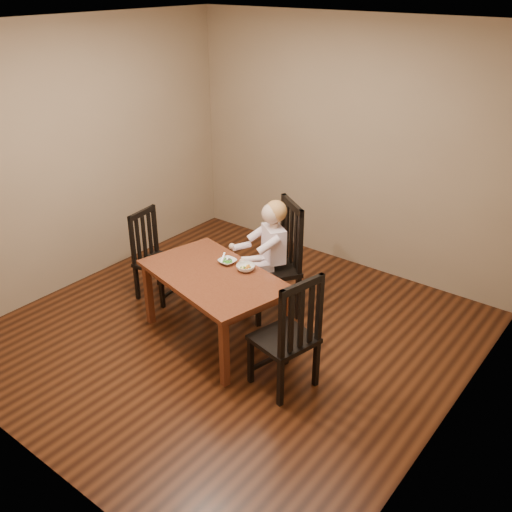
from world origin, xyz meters
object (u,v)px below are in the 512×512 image
Objects in this scene: dining_table at (214,282)px; bowl_peas at (227,261)px; chair_right at (289,336)px; bowl_veg at (246,268)px; toddler at (271,247)px; chair_left at (155,257)px; chair_child at (277,261)px.

bowl_peas is (-0.04, 0.23, 0.10)m from dining_table.
bowl_veg is (-0.75, 0.40, 0.19)m from chair_right.
toddler is 0.45m from bowl_veg.
chair_left is 1.25m from toddler.
dining_table is 0.25m from bowl_peas.
toddler is (1.13, 0.47, 0.26)m from chair_left.
chair_child reaches higher than dining_table.
chair_left is 1.20m from bowl_veg.
bowl_veg is (0.05, -0.45, -0.02)m from toddler.
chair_left reaches higher than bowl_veg.
toddler is at bearing 78.97° from dining_table.
chair_right is at bearing -10.30° from dining_table.
chair_left is at bearing 168.22° from dining_table.
bowl_veg is at bearing 83.73° from chair_left.
toddler is (-0.03, -0.05, 0.16)m from chair_child.
toddler reaches higher than chair_left.
toddler is (0.13, 0.68, 0.12)m from dining_table.
chair_left is 1.97m from chair_right.
dining_table is at bearing -81.20° from bowl_peas.
chair_child is 0.55m from bowl_peas.
toddler is at bearing 56.12° from chair_right.
chair_right is at bearing 71.59° from chair_left.
dining_table is 8.77× the size of bowl_veg.
dining_table is at bearing -127.94° from bowl_veg.
dining_table is at bearing 112.56° from toddler.
toddler reaches higher than bowl_veg.
chair_left is 5.51× the size of bowl_veg.
dining_table is 1.03m from chair_left.
toddler reaches higher than dining_table.
bowl_peas is 0.92× the size of bowl_veg.
chair_left is 0.99m from bowl_peas.
dining_table is at bearing 110.86° from chair_child.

